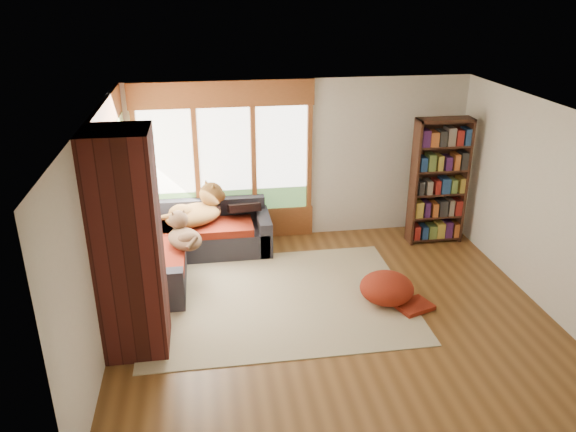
{
  "coord_description": "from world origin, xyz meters",
  "views": [
    {
      "loc": [
        -1.51,
        -6.07,
        3.97
      ],
      "look_at": [
        -0.42,
        1.05,
        0.95
      ],
      "focal_mm": 35.0,
      "sensor_mm": 36.0,
      "label": 1
    }
  ],
  "objects_px": {
    "pouf": "(387,287)",
    "dog_brindle": "(183,231)",
    "sectional_sofa": "(181,245)",
    "area_rug": "(277,299)",
    "brick_chimney": "(128,246)",
    "dog_tan": "(198,206)",
    "bookshelf": "(439,182)"
  },
  "relations": [
    {
      "from": "sectional_sofa",
      "to": "dog_brindle",
      "type": "distance_m",
      "value": 0.63
    },
    {
      "from": "sectional_sofa",
      "to": "area_rug",
      "type": "relative_size",
      "value": 0.62
    },
    {
      "from": "pouf",
      "to": "bookshelf",
      "type": "bearing_deg",
      "value": 51.73
    },
    {
      "from": "dog_tan",
      "to": "dog_brindle",
      "type": "bearing_deg",
      "value": -133.93
    },
    {
      "from": "sectional_sofa",
      "to": "area_rug",
      "type": "distance_m",
      "value": 1.83
    },
    {
      "from": "sectional_sofa",
      "to": "dog_tan",
      "type": "distance_m",
      "value": 0.65
    },
    {
      "from": "dog_tan",
      "to": "brick_chimney",
      "type": "bearing_deg",
      "value": -135.66
    },
    {
      "from": "dog_tan",
      "to": "bookshelf",
      "type": "bearing_deg",
      "value": -29.87
    },
    {
      "from": "brick_chimney",
      "to": "dog_tan",
      "type": "height_order",
      "value": "brick_chimney"
    },
    {
      "from": "pouf",
      "to": "dog_brindle",
      "type": "distance_m",
      "value": 2.92
    },
    {
      "from": "brick_chimney",
      "to": "dog_tan",
      "type": "distance_m",
      "value": 2.51
    },
    {
      "from": "dog_brindle",
      "to": "dog_tan",
      "type": "bearing_deg",
      "value": -34.84
    },
    {
      "from": "area_rug",
      "to": "bookshelf",
      "type": "xyz_separation_m",
      "value": [
        2.8,
        1.46,
        1.02
      ]
    },
    {
      "from": "bookshelf",
      "to": "area_rug",
      "type": "bearing_deg",
      "value": -152.48
    },
    {
      "from": "brick_chimney",
      "to": "bookshelf",
      "type": "relative_size",
      "value": 1.27
    },
    {
      "from": "brick_chimney",
      "to": "dog_tan",
      "type": "xyz_separation_m",
      "value": [
        0.73,
        2.35,
        -0.5
      ]
    },
    {
      "from": "sectional_sofa",
      "to": "bookshelf",
      "type": "bearing_deg",
      "value": 1.51
    },
    {
      "from": "dog_brindle",
      "to": "bookshelf",
      "type": "bearing_deg",
      "value": -100.1
    },
    {
      "from": "bookshelf",
      "to": "sectional_sofa",
      "type": "bearing_deg",
      "value": -177.23
    },
    {
      "from": "brick_chimney",
      "to": "dog_brindle",
      "type": "height_order",
      "value": "brick_chimney"
    },
    {
      "from": "sectional_sofa",
      "to": "dog_tan",
      "type": "height_order",
      "value": "dog_tan"
    },
    {
      "from": "brick_chimney",
      "to": "bookshelf",
      "type": "height_order",
      "value": "brick_chimney"
    },
    {
      "from": "brick_chimney",
      "to": "sectional_sofa",
      "type": "xyz_separation_m",
      "value": [
        0.45,
        2.05,
        -1.0
      ]
    },
    {
      "from": "pouf",
      "to": "dog_tan",
      "type": "distance_m",
      "value": 3.11
    },
    {
      "from": "area_rug",
      "to": "brick_chimney",
      "type": "bearing_deg",
      "value": -155.66
    },
    {
      "from": "sectional_sofa",
      "to": "dog_brindle",
      "type": "bearing_deg",
      "value": -81.69
    },
    {
      "from": "brick_chimney",
      "to": "area_rug",
      "type": "distance_m",
      "value": 2.31
    },
    {
      "from": "sectional_sofa",
      "to": "bookshelf",
      "type": "relative_size",
      "value": 1.08
    },
    {
      "from": "pouf",
      "to": "area_rug",
      "type": "bearing_deg",
      "value": 169.64
    },
    {
      "from": "pouf",
      "to": "dog_tan",
      "type": "bearing_deg",
      "value": 143.33
    },
    {
      "from": "sectional_sofa",
      "to": "dog_brindle",
      "type": "relative_size",
      "value": 2.74
    },
    {
      "from": "bookshelf",
      "to": "dog_brindle",
      "type": "height_order",
      "value": "bookshelf"
    }
  ]
}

